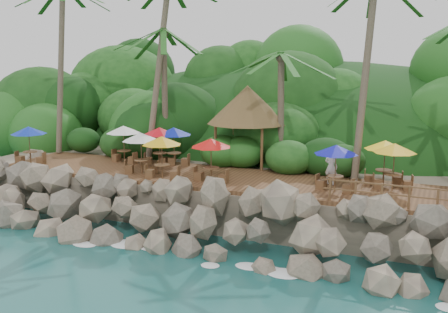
% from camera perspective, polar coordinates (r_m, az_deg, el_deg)
% --- Properties ---
extents(ground, '(140.00, 140.00, 0.00)m').
position_cam_1_polar(ground, '(23.26, -5.95, -10.87)').
color(ground, '#19514F').
rests_on(ground, ground).
extents(land_base, '(32.00, 25.20, 2.10)m').
position_cam_1_polar(land_base, '(37.16, 6.10, -0.86)').
color(land_base, gray).
rests_on(land_base, ground).
extents(jungle_hill, '(44.80, 28.00, 15.40)m').
position_cam_1_polar(jungle_hill, '(44.45, 8.94, -0.36)').
color(jungle_hill, '#143811').
rests_on(jungle_hill, ground).
extents(seawall, '(29.00, 4.00, 2.30)m').
position_cam_1_polar(seawall, '(24.53, -3.72, -6.81)').
color(seawall, gray).
rests_on(seawall, ground).
extents(terrace, '(26.00, 5.00, 0.20)m').
position_cam_1_polar(terrace, '(27.73, 0.00, -2.43)').
color(terrace, brown).
rests_on(terrace, land_base).
extents(jungle_foliage, '(44.00, 16.00, 12.00)m').
position_cam_1_polar(jungle_foliage, '(36.46, 5.60, -2.78)').
color(jungle_foliage, '#143811').
rests_on(jungle_foliage, ground).
extents(foam_line, '(25.20, 0.80, 0.06)m').
position_cam_1_polar(foam_line, '(23.49, -5.59, -10.56)').
color(foam_line, white).
rests_on(foam_line, ground).
extents(palms, '(30.19, 7.42, 11.96)m').
position_cam_1_polar(palms, '(29.94, 1.20, 16.00)').
color(palms, brown).
rests_on(palms, ground).
extents(palapa, '(4.71, 4.71, 4.60)m').
position_cam_1_polar(palapa, '(30.56, 2.55, 5.62)').
color(palapa, brown).
rests_on(palapa, ground).
extents(dining_clusters, '(25.65, 5.25, 2.22)m').
position_cam_1_polar(dining_clusters, '(26.98, 1.82, 1.40)').
color(dining_clusters, brown).
rests_on(dining_clusters, terrace).
extents(railing, '(8.30, 0.10, 1.00)m').
position_cam_1_polar(railing, '(23.17, 20.77, -4.06)').
color(railing, brown).
rests_on(railing, terrace).
extents(waiter, '(0.74, 0.58, 1.80)m').
position_cam_1_polar(waiter, '(26.46, 11.51, -1.10)').
color(waiter, silver).
rests_on(waiter, terrace).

